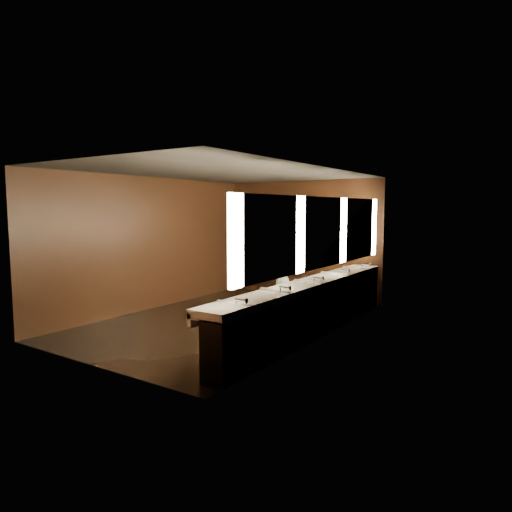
% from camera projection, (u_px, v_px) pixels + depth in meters
% --- Properties ---
extents(floor, '(6.00, 6.00, 0.00)m').
position_uv_depth(floor, '(227.00, 321.00, 8.70)').
color(floor, black).
rests_on(floor, ground).
extents(ceiling, '(4.00, 6.00, 0.02)m').
position_uv_depth(ceiling, '(226.00, 172.00, 8.41)').
color(ceiling, '#2D2D2B').
rests_on(ceiling, wall_back).
extents(wall_back, '(4.00, 0.02, 2.80)m').
position_uv_depth(wall_back, '(302.00, 239.00, 11.04)').
color(wall_back, black).
rests_on(wall_back, floor).
extents(wall_front, '(4.00, 0.02, 2.80)m').
position_uv_depth(wall_front, '(90.00, 264.00, 6.08)').
color(wall_front, black).
rests_on(wall_front, floor).
extents(wall_left, '(0.02, 6.00, 2.80)m').
position_uv_depth(wall_left, '(152.00, 243.00, 9.66)').
color(wall_left, black).
rests_on(wall_left, floor).
extents(wall_right, '(0.02, 6.00, 2.80)m').
position_uv_depth(wall_right, '(324.00, 254.00, 7.45)').
color(wall_right, black).
rests_on(wall_right, floor).
extents(sink_counter, '(0.55, 5.40, 1.01)m').
position_uv_depth(sink_counter, '(312.00, 307.00, 7.66)').
color(sink_counter, black).
rests_on(sink_counter, floor).
extents(mirror_band, '(0.06, 5.03, 1.15)m').
position_uv_depth(mirror_band, '(323.00, 232.00, 7.43)').
color(mirror_band, '#FDE4B8').
rests_on(mirror_band, wall_right).
extents(person, '(0.54, 0.70, 1.70)m').
position_uv_depth(person, '(282.00, 282.00, 7.98)').
color(person, '#82B8C3').
rests_on(person, floor).
extents(trash_bin, '(0.41, 0.41, 0.50)m').
position_uv_depth(trash_bin, '(236.00, 346.00, 6.27)').
color(trash_bin, black).
rests_on(trash_bin, floor).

